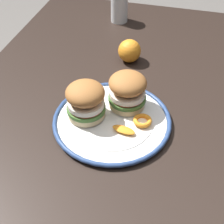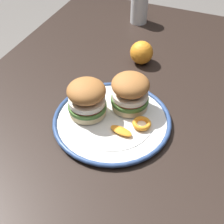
# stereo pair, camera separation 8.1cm
# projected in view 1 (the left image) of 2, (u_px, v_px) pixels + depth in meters

# --- Properties ---
(dining_table) EXTENTS (1.47, 0.98, 0.76)m
(dining_table) POSITION_uv_depth(u_px,v_px,m) (122.00, 144.00, 0.92)
(dining_table) COLOR black
(dining_table) RESTS_ON ground
(dinner_plate) EXTENTS (0.32, 0.32, 0.02)m
(dinner_plate) POSITION_uv_depth(u_px,v_px,m) (112.00, 120.00, 0.85)
(dinner_plate) COLOR white
(dinner_plate) RESTS_ON dining_table
(sandwich_half_left) EXTENTS (0.14, 0.14, 0.10)m
(sandwich_half_left) POSITION_uv_depth(u_px,v_px,m) (86.00, 100.00, 0.82)
(sandwich_half_left) COLOR beige
(sandwich_half_left) RESTS_ON dinner_plate
(sandwich_half_right) EXTENTS (0.14, 0.14, 0.10)m
(sandwich_half_right) POSITION_uv_depth(u_px,v_px,m) (128.00, 90.00, 0.85)
(sandwich_half_right) COLOR beige
(sandwich_half_right) RESTS_ON dinner_plate
(orange_peel_curled) EXTENTS (0.06, 0.06, 0.01)m
(orange_peel_curled) POSITION_uv_depth(u_px,v_px,m) (142.00, 121.00, 0.83)
(orange_peel_curled) COLOR orange
(orange_peel_curled) RESTS_ON dinner_plate
(orange_peel_strip_long) EXTENTS (0.04, 0.06, 0.01)m
(orange_peel_strip_long) POSITION_uv_depth(u_px,v_px,m) (124.00, 130.00, 0.81)
(orange_peel_strip_long) COLOR orange
(orange_peel_strip_long) RESTS_ON dinner_plate
(drinking_glass) EXTENTS (0.07, 0.07, 0.11)m
(drinking_glass) POSITION_uv_depth(u_px,v_px,m) (119.00, 10.00, 1.25)
(drinking_glass) COLOR white
(drinking_glass) RESTS_ON dining_table
(whole_orange) EXTENTS (0.08, 0.08, 0.08)m
(whole_orange) POSITION_uv_depth(u_px,v_px,m) (129.00, 51.00, 1.05)
(whole_orange) COLOR orange
(whole_orange) RESTS_ON dining_table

